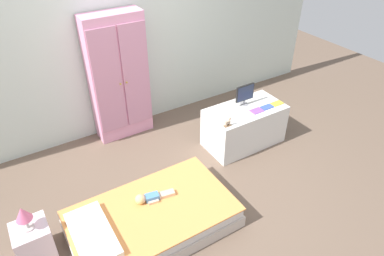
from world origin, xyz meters
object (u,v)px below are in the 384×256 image
Objects in this scene: bed at (153,219)px; tv_monitor at (245,94)px; nightstand at (34,242)px; wardrobe at (119,78)px; doll at (148,198)px; book_yellow at (277,103)px; tv_stand at (244,126)px; rocking_horse_toy at (228,122)px; book_purple at (257,111)px; book_blue at (267,107)px; table_lamp at (23,215)px.

tv_monitor is (1.64, 0.72, 0.55)m from bed.
wardrobe reaches higher than nightstand.
bed is 0.21m from doll.
tv_stand is at bearing 163.65° from book_yellow.
rocking_horse_toy is at bearing -175.12° from book_yellow.
doll is 0.24× the size of wardrobe.
book_yellow is at bearing 0.00° from book_purple.
bed is 1.79m from book_purple.
book_purple is at bearing 180.00° from book_blue.
book_blue reaches higher than tv_stand.
wardrobe is 1.64× the size of tv_stand.
wardrobe reaches higher than table_lamp.
wardrobe reaches higher than book_yellow.
bed is at bearing -14.95° from nightstand.
table_lamp is (-1.02, 0.27, 0.41)m from bed.
wardrobe is at bearing 142.80° from tv_monitor.
table_lamp is 1.61× the size of book_blue.
tv_monitor is at bearing 65.20° from tv_stand.
doll reaches higher than bed.
table_lamp is 2.86m from book_blue.
doll is 1.47× the size of tv_monitor.
book_purple is (0.48, 0.07, -0.05)m from rocking_horse_toy.
book_yellow is (0.33, 0.00, 0.00)m from book_purple.
table_lamp is 2.70m from tv_monitor.
nightstand is at bearing -175.22° from book_blue.
doll is 1.71m from book_purple.
doll is 2.03m from book_yellow.
wardrobe is at bearing 141.36° from book_blue.
book_blue is at bearing -26.37° from tv_stand.
bed is 1.06m from nightstand.
wardrobe is at bearing 139.33° from tv_stand.
table_lamp is at bearing -175.22° from book_blue.
wardrobe is at bearing 44.31° from table_lamp.
rocking_horse_toy is (2.21, 0.17, 0.39)m from nightstand.
book_purple reaches higher than tv_stand.
bed is 2.10m from book_yellow.
tv_monitor reaches higher than table_lamp.
doll is 2.59× the size of book_blue.
tv_stand is at bearing 7.74° from nightstand.
bed is 1.72m from tv_stand.
tv_stand reaches higher than bed.
rocking_horse_toy is (1.17, 0.31, 0.28)m from doll.
bed is 0.96× the size of wardrobe.
bed is 1.13m from table_lamp.
table_lamp is 0.91× the size of tv_monitor.
rocking_horse_toy is (-0.45, -0.28, -0.10)m from tv_monitor.
book_yellow reaches higher than bed.
nightstand is 2.89m from book_blue.
doll is at bearing -7.84° from nightstand.
book_purple is at bearing 5.07° from table_lamp.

